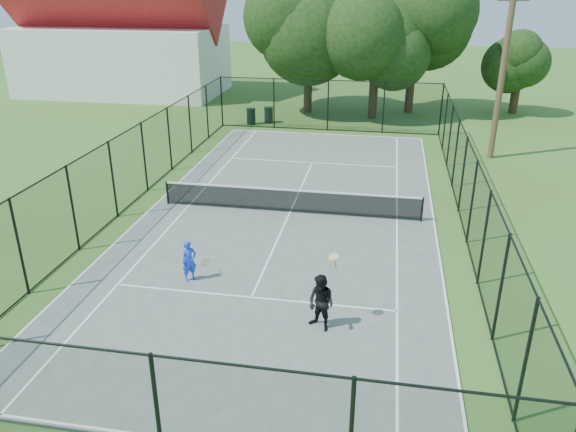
% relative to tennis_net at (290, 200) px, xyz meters
% --- Properties ---
extents(ground, '(120.00, 120.00, 0.00)m').
position_rel_tennis_net_xyz_m(ground, '(0.00, 0.00, -0.58)').
color(ground, '#3C5E20').
extents(tennis_court, '(11.00, 24.00, 0.06)m').
position_rel_tennis_net_xyz_m(tennis_court, '(0.00, 0.00, -0.55)').
color(tennis_court, '#516057').
rests_on(tennis_court, ground).
extents(tennis_net, '(10.08, 0.08, 0.95)m').
position_rel_tennis_net_xyz_m(tennis_net, '(0.00, 0.00, 0.00)').
color(tennis_net, black).
rests_on(tennis_net, tennis_court).
extents(fence, '(13.10, 26.10, 3.00)m').
position_rel_tennis_net_xyz_m(fence, '(0.00, 0.00, 0.92)').
color(fence, black).
rests_on(fence, ground).
extents(tree_near_left, '(6.44, 6.44, 8.40)m').
position_rel_tennis_net_xyz_m(tree_near_left, '(-1.88, 17.72, 4.59)').
color(tree_near_left, '#332114').
rests_on(tree_near_left, ground).
extents(tree_near_mid, '(5.53, 5.53, 7.23)m').
position_rel_tennis_net_xyz_m(tree_near_mid, '(2.51, 16.82, 3.87)').
color(tree_near_mid, '#332114').
rests_on(tree_near_mid, ground).
extents(tree_near_right, '(5.96, 5.96, 8.23)m').
position_rel_tennis_net_xyz_m(tree_near_right, '(4.87, 18.86, 4.65)').
color(tree_near_right, '#332114').
rests_on(tree_near_right, ground).
extents(tree_far_right, '(3.78, 3.78, 4.99)m').
position_rel_tennis_net_xyz_m(tree_far_right, '(11.81, 19.83, 2.50)').
color(tree_far_right, '#332114').
rests_on(tree_far_right, ground).
extents(building, '(15.30, 8.15, 11.87)m').
position_rel_tennis_net_xyz_m(building, '(-17.00, 22.00, 4.35)').
color(building, silver).
rests_on(building, ground).
extents(trash_bin_left, '(0.58, 0.58, 1.00)m').
position_rel_tennis_net_xyz_m(trash_bin_left, '(-4.85, 13.68, -0.08)').
color(trash_bin_left, black).
rests_on(trash_bin_left, ground).
extents(trash_bin_right, '(0.58, 0.58, 0.99)m').
position_rel_tennis_net_xyz_m(trash_bin_right, '(-3.86, 14.25, -0.08)').
color(trash_bin_right, black).
rests_on(trash_bin_right, ground).
extents(utility_pole, '(1.40, 0.30, 8.27)m').
position_rel_tennis_net_xyz_m(utility_pole, '(8.79, 9.00, 3.62)').
color(utility_pole, '#4C3823').
rests_on(utility_pole, ground).
extents(player_blue, '(0.86, 0.55, 1.28)m').
position_rel_tennis_net_xyz_m(player_blue, '(-2.06, -5.72, 0.12)').
color(player_blue, blue).
rests_on(player_blue, tennis_court).
extents(player_black, '(0.94, 0.95, 2.02)m').
position_rel_tennis_net_xyz_m(player_black, '(2.13, -7.57, 0.26)').
color(player_black, black).
rests_on(player_black, tennis_court).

